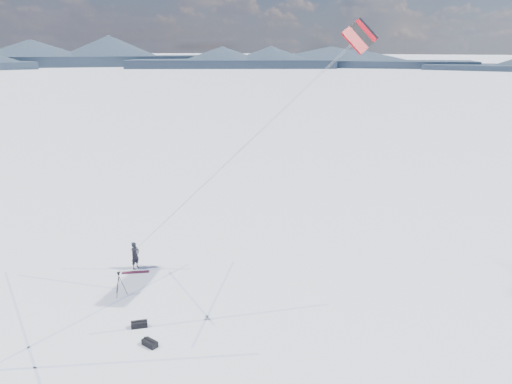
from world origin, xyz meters
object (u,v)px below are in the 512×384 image
at_px(snowboard, 135,272).
at_px(gear_bag_a, 139,324).
at_px(snowkiter, 136,268).
at_px(gear_bag_b, 150,343).
at_px(tripod, 119,280).

relative_size(snowboard, gear_bag_a, 1.92).
distance_m(snowkiter, gear_bag_b, 8.42).
bearing_deg(gear_bag_a, gear_bag_b, -75.77).
height_order(snowkiter, tripod, tripod).
bearing_deg(snowboard, snowkiter, 91.93).
relative_size(snowkiter, snowboard, 1.06).
xyz_separation_m(snowboard, tripod, (0.90, -2.62, 0.85)).
bearing_deg(gear_bag_a, tripod, 105.15).
xyz_separation_m(snowkiter, tripod, (1.22, -3.12, 0.87)).
relative_size(snowkiter, tripod, 1.23).
bearing_deg(snowboard, gear_bag_b, -80.18).
bearing_deg(snowkiter, snowboard, -141.03).
relative_size(snowkiter, gear_bag_a, 2.03).
distance_m(tripod, gear_bag_b, 5.39).
bearing_deg(snowkiter, gear_bag_a, -136.47).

